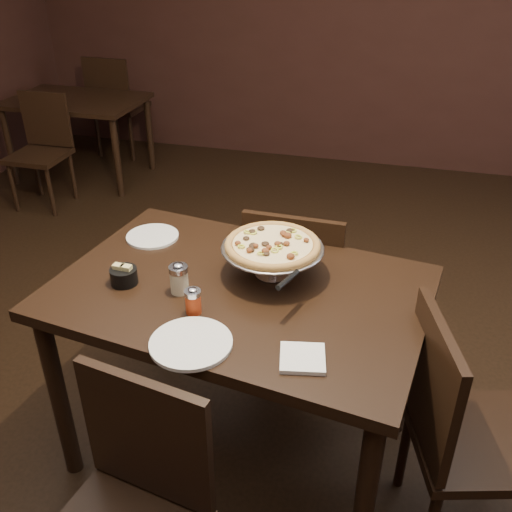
# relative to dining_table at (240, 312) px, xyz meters

# --- Properties ---
(room) EXTENTS (6.04, 7.04, 2.84)m
(room) POSITION_rel_dining_table_xyz_m (0.04, 0.12, 0.68)
(room) COLOR black
(room) RESTS_ON ground
(dining_table) EXTENTS (1.44, 1.06, 0.83)m
(dining_table) POSITION_rel_dining_table_xyz_m (0.00, 0.00, 0.00)
(dining_table) COLOR black
(dining_table) RESTS_ON ground
(background_table) EXTENTS (1.12, 0.74, 0.70)m
(background_table) POSITION_rel_dining_table_xyz_m (-2.22, 2.60, -0.12)
(background_table) COLOR black
(background_table) RESTS_ON ground
(pizza_stand) EXTENTS (0.38, 0.38, 0.16)m
(pizza_stand) POSITION_rel_dining_table_xyz_m (0.10, 0.11, 0.24)
(pizza_stand) COLOR silver
(pizza_stand) RESTS_ON dining_table
(parmesan_shaker) EXTENTS (0.07, 0.07, 0.12)m
(parmesan_shaker) POSITION_rel_dining_table_xyz_m (-0.20, -0.08, 0.17)
(parmesan_shaker) COLOR beige
(parmesan_shaker) RESTS_ON dining_table
(pepper_flake_shaker) EXTENTS (0.06, 0.06, 0.10)m
(pepper_flake_shaker) POSITION_rel_dining_table_xyz_m (-0.10, -0.19, 0.16)
(pepper_flake_shaker) COLOR maroon
(pepper_flake_shaker) RESTS_ON dining_table
(packet_caddy) EXTENTS (0.10, 0.10, 0.08)m
(packet_caddy) POSITION_rel_dining_table_xyz_m (-0.41, -0.08, 0.14)
(packet_caddy) COLOR black
(packet_caddy) RESTS_ON dining_table
(napkin_stack) EXTENTS (0.16, 0.16, 0.01)m
(napkin_stack) POSITION_rel_dining_table_xyz_m (0.30, -0.33, 0.12)
(napkin_stack) COLOR white
(napkin_stack) RESTS_ON dining_table
(plate_left) EXTENTS (0.22, 0.22, 0.01)m
(plate_left) POSITION_rel_dining_table_xyz_m (-0.46, 0.27, 0.12)
(plate_left) COLOR white
(plate_left) RESTS_ON dining_table
(plate_near) EXTENTS (0.26, 0.26, 0.01)m
(plate_near) POSITION_rel_dining_table_xyz_m (-0.05, -0.35, 0.12)
(plate_near) COLOR white
(plate_near) RESTS_ON dining_table
(serving_spatula) EXTENTS (0.15, 0.15, 0.02)m
(serving_spatula) POSITION_rel_dining_table_xyz_m (0.20, -0.10, 0.23)
(serving_spatula) COLOR silver
(serving_spatula) RESTS_ON pizza_stand
(chair_far) EXTENTS (0.45, 0.45, 0.93)m
(chair_far) POSITION_rel_dining_table_xyz_m (0.11, 0.53, -0.21)
(chair_far) COLOR black
(chair_far) RESTS_ON ground
(chair_side) EXTENTS (0.54, 0.54, 0.93)m
(chair_side) POSITION_rel_dining_table_xyz_m (0.81, -0.16, -0.21)
(chair_side) COLOR black
(chair_side) RESTS_ON ground
(bg_chair_far) EXTENTS (0.45, 0.45, 0.94)m
(bg_chair_far) POSITION_rel_dining_table_xyz_m (-2.17, 3.18, -0.21)
(bg_chair_far) COLOR black
(bg_chair_far) RESTS_ON ground
(bg_chair_near) EXTENTS (0.41, 0.41, 0.87)m
(bg_chair_near) POSITION_rel_dining_table_xyz_m (-2.22, 2.04, -0.25)
(bg_chair_near) COLOR black
(bg_chair_near) RESTS_ON ground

